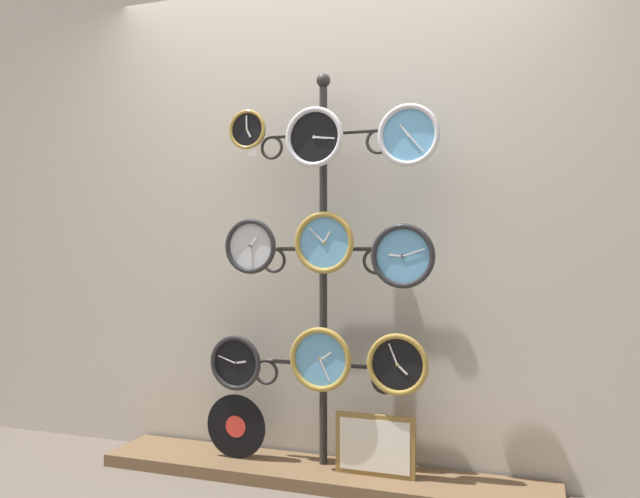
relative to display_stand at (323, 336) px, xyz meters
The scene contains 15 objects.
shop_wall 0.74m from the display_stand, 90.00° to the left, with size 4.40×0.04×2.80m.
low_shelf 0.65m from the display_stand, 90.00° to the right, with size 2.20×0.36×0.06m.
display_stand is the anchor object (origin of this frame).
clock_top_left 1.08m from the display_stand, 165.51° to the right, with size 0.20×0.04×0.20m.
clock_top_center 0.96m from the display_stand, 92.88° to the right, with size 0.29×0.04×0.29m.
clock_top_right 1.04m from the display_stand, 10.55° to the right, with size 0.29×0.04×0.29m.
clock_middle_left 0.57m from the display_stand, 164.70° to the right, with size 0.27×0.04×0.27m.
clock_middle_center 0.46m from the display_stand, 68.24° to the right, with size 0.30×0.04×0.30m.
clock_middle_right 0.58m from the display_stand, 14.22° to the right, with size 0.29×0.04×0.29m.
clock_bottom_left 0.46m from the display_stand, 169.60° to the right, with size 0.28×0.04×0.28m.
clock_bottom_center 0.15m from the display_stand, 77.34° to the right, with size 0.30×0.04×0.30m.
clock_bottom_right 0.41m from the display_stand, 13.73° to the right, with size 0.28×0.04×0.28m.
vinyl_record 0.64m from the display_stand, behind, with size 0.32×0.01×0.32m.
picture_frame 0.56m from the display_stand, 15.81° to the right, with size 0.37×0.02×0.28m.
price_tag_upper 0.96m from the display_stand, 163.93° to the right, with size 0.04×0.00×0.03m.
Camera 1 is at (0.98, -2.46, 1.11)m, focal length 35.00 mm.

